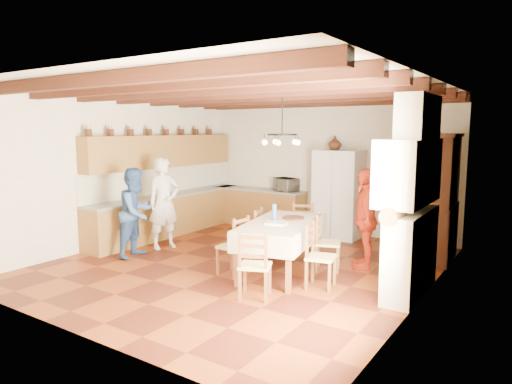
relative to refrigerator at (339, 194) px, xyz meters
The scene contains 31 objects.
floor 3.07m from the refrigerator, 100.85° to the right, with size 6.00×6.50×0.02m, color #481A0E.
ceiling 3.58m from the refrigerator, 100.85° to the right, with size 6.00×6.50×0.02m, color white.
wall_back 0.87m from the refrigerator, 144.55° to the left, with size 6.00×0.02×3.00m, color beige.
wall_front 6.18m from the refrigerator, 95.13° to the right, with size 6.00×0.02×3.00m, color beige.
wall_left 4.61m from the refrigerator, 141.14° to the right, with size 0.02×6.50×3.00m, color beige.
wall_right 3.82m from the refrigerator, 49.38° to the right, with size 0.02×6.50×3.00m, color beige.
ceiling_beams 3.52m from the refrigerator, 100.85° to the right, with size 6.00×6.30×0.16m, color #3A180F, non-canonical shape.
lower_cabinets_left 3.76m from the refrigerator, 150.77° to the right, with size 0.60×4.30×0.86m, color brown.
lower_cabinets_back 2.16m from the refrigerator, behind, with size 2.30×0.60×0.86m, color brown.
countertop_left 3.72m from the refrigerator, 150.77° to the right, with size 0.62×4.30×0.04m, color slate.
countertop_back 2.10m from the refrigerator, behind, with size 2.34×0.62×0.04m, color slate.
backsplash_left 3.98m from the refrigerator, 152.78° to the right, with size 0.03×4.30×0.60m, color beige.
backsplash_back 2.15m from the refrigerator, behind, with size 2.30×0.03×0.60m, color beige.
upper_cabinets 3.94m from the refrigerator, 151.68° to the right, with size 0.35×4.20×0.70m, color brown.
fireplace 3.47m from the refrigerator, 50.88° to the right, with size 0.56×1.60×2.80m, color beige, non-canonical shape.
wall_picture 1.40m from the refrigerator, 19.88° to the left, with size 0.34×0.03×0.42m, color #2F1F14.
refrigerator is the anchor object (origin of this frame).
hutch 2.30m from the refrigerator, 16.04° to the right, with size 0.52×1.25×2.26m, color #381A12, non-canonical shape.
dining_table 2.88m from the refrigerator, 85.20° to the right, with size 1.37×2.11×0.85m.
chandelier 3.16m from the refrigerator, 85.20° to the right, with size 0.47×0.47×0.03m, color black.
chair_left_near 3.41m from the refrigerator, 96.43° to the right, with size 0.42×0.40×0.96m, color brown, non-canonical shape.
chair_left_far 2.72m from the refrigerator, 101.96° to the right, with size 0.42×0.40×0.96m, color brown, non-canonical shape.
chair_right_near 3.36m from the refrigerator, 70.94° to the right, with size 0.42×0.40×0.96m, color brown, non-canonical shape.
chair_right_far 2.48m from the refrigerator, 70.56° to the right, with size 0.42×0.40×0.96m, color brown, non-canonical shape.
chair_end_near 4.09m from the refrigerator, 82.87° to the right, with size 0.42×0.40×0.96m, color brown, non-canonical shape.
chair_end_far 1.77m from the refrigerator, 89.43° to the right, with size 0.42×0.40×0.96m, color brown, non-canonical shape.
person_man 3.72m from the refrigerator, 131.89° to the right, with size 0.66×0.43×1.80m, color beige.
person_woman_blue 4.27m from the refrigerator, 125.42° to the right, with size 0.80×0.62×1.65m, color #30548E.
person_woman_red 2.25m from the refrigerator, 55.43° to the right, with size 0.99×0.41×1.70m, color #B92C13.
microwave 1.37m from the refrigerator, behind, with size 0.54×0.37×0.30m, color silver.
fridge_vase 1.10m from the refrigerator, behind, with size 0.28×0.28×0.30m, color #381A12.
Camera 1 is at (4.44, -6.25, 2.33)m, focal length 32.00 mm.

